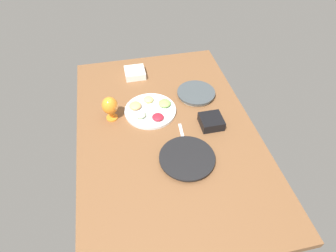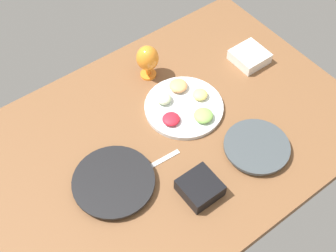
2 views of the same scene
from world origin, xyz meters
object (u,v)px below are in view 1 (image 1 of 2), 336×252
at_px(dinner_plate_right, 196,93).
at_px(hurricane_glass_orange, 110,106).
at_px(dinner_plate_left, 187,159).
at_px(square_bowl_white, 135,72).
at_px(square_bowl_black, 211,121).
at_px(fruit_platter, 150,110).

bearing_deg(dinner_plate_right, hurricane_glass_orange, 100.40).
height_order(dinner_plate_left, square_bowl_white, square_bowl_white).
height_order(square_bowl_black, square_bowl_white, square_bowl_black).
height_order(dinner_plate_left, square_bowl_black, square_bowl_black).
relative_size(dinner_plate_left, hurricane_glass_orange, 1.88).
bearing_deg(hurricane_glass_orange, dinner_plate_left, -138.33).
height_order(hurricane_glass_orange, square_bowl_black, hurricane_glass_orange).
height_order(dinner_plate_left, dinner_plate_right, same).
bearing_deg(dinner_plate_left, fruit_platter, 16.90).
relative_size(hurricane_glass_orange, square_bowl_black, 1.20).
xyz_separation_m(fruit_platter, square_bowl_black, (-0.19, -0.34, 0.02)).
height_order(hurricane_glass_orange, square_bowl_white, hurricane_glass_orange).
distance_m(hurricane_glass_orange, square_bowl_white, 0.46).
distance_m(dinner_plate_right, square_bowl_black, 0.29).
relative_size(dinner_plate_right, square_bowl_black, 1.91).
relative_size(dinner_plate_left, dinner_plate_right, 1.19).
xyz_separation_m(fruit_platter, square_bowl_white, (0.40, 0.04, 0.01)).
distance_m(dinner_plate_right, hurricane_glass_orange, 0.58).
bearing_deg(fruit_platter, square_bowl_black, -119.79).
relative_size(fruit_platter, square_bowl_black, 2.45).
bearing_deg(hurricane_glass_orange, square_bowl_black, -107.69).
bearing_deg(square_bowl_black, dinner_plate_left, 137.63).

